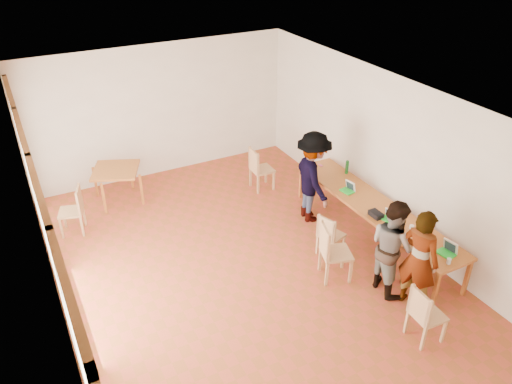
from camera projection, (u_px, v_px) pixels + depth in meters
ground at (241, 263)px, 8.85m from camera, size 8.00×8.00×0.00m
wall_back at (161, 111)px, 11.16m from camera, size 6.00×0.10×3.00m
wall_front at (413, 364)px, 5.03m from camera, size 6.00×0.10×3.00m
wall_right at (383, 152)px, 9.30m from camera, size 0.10×8.00×3.00m
window_wall at (47, 239)px, 6.90m from camera, size 0.10×8.00×3.00m
ceiling at (237, 100)px, 7.33m from camera, size 6.00×8.00×0.04m
communal_table at (374, 207)px, 9.13m from camera, size 0.80×4.00×0.75m
side_table at (116, 173)px, 10.38m from camera, size 0.90×0.90×0.75m
chair_near at (424, 310)px, 7.02m from camera, size 0.45×0.45×0.49m
chair_mid at (330, 247)px, 8.20m from camera, size 0.60×0.60×0.54m
chair_far at (329, 232)px, 8.78m from camera, size 0.49×0.49×0.45m
chair_empty at (258, 165)px, 10.85m from camera, size 0.46×0.46×0.51m
chair_spare at (75, 206)px, 9.42m from camera, size 0.55×0.55×0.50m
person_near at (419, 260)px, 7.52m from camera, size 0.57×0.72×1.74m
person_mid at (392, 246)px, 7.89m from camera, size 0.70×0.86×1.65m
person_far at (313, 177)px, 9.65m from camera, size 0.91×1.31×1.86m
laptop_near at (448, 250)px, 7.83m from camera, size 0.27×0.30×0.22m
laptop_mid at (389, 216)px, 8.68m from camera, size 0.25×0.26×0.19m
laptop_far at (349, 188)px, 9.53m from camera, size 0.25×0.27×0.21m
yellow_mug at (428, 238)px, 8.12m from camera, size 0.15×0.15×0.11m
green_bottle at (347, 167)px, 10.11m from camera, size 0.07×0.07×0.28m
clear_glass at (449, 261)px, 7.61m from camera, size 0.07×0.07×0.09m
condiment_cup at (412, 227)px, 8.44m from camera, size 0.08×0.08×0.06m
pink_phone at (321, 165)px, 10.48m from camera, size 0.05×0.10×0.01m
black_pouch at (376, 214)px, 8.76m from camera, size 0.16×0.26×0.09m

